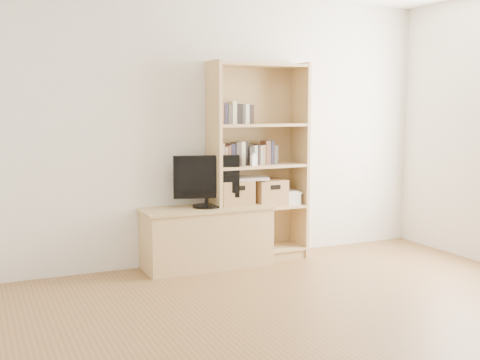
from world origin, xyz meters
TOP-DOWN VIEW (x-y plane):
  - floor at (0.00, 0.00)m, footprint 4.50×5.00m
  - back_wall at (0.00, 2.50)m, footprint 4.50×0.02m
  - tv_stand at (-0.27, 2.27)m, footprint 1.21×0.46m
  - bookshelf at (0.30, 2.33)m, footprint 0.98×0.36m
  - television at (-0.27, 2.27)m, footprint 0.62×0.20m
  - books_row_mid at (0.30, 2.35)m, footprint 0.85×0.21m
  - books_row_upper at (0.08, 2.35)m, footprint 0.42×0.17m
  - baby_monitor at (0.19, 2.22)m, footprint 0.06×0.05m
  - basket_left at (0.04, 2.32)m, footprint 0.34×0.28m
  - basket_right at (0.42, 2.32)m, footprint 0.32×0.27m
  - laptop at (0.20, 2.30)m, footprint 0.37×0.29m
  - magazine_stack at (0.64, 2.32)m, footprint 0.19×0.26m

SIDE VIEW (x-z plane):
  - floor at x=0.00m, z-range -0.01..0.01m
  - tv_stand at x=-0.27m, z-range 0.00..0.55m
  - magazine_stack at x=0.64m, z-range 0.55..0.66m
  - basket_right at x=0.42m, z-range 0.55..0.80m
  - basket_left at x=0.04m, z-range 0.55..0.82m
  - television at x=-0.27m, z-range 0.58..1.07m
  - laptop at x=0.20m, z-range 0.82..0.84m
  - bookshelf at x=0.30m, z-range 0.00..1.96m
  - baby_monitor at x=0.19m, z-range 0.96..1.06m
  - books_row_mid at x=0.30m, z-range 0.96..1.18m
  - back_wall at x=0.00m, z-range 0.00..2.60m
  - books_row_upper at x=0.08m, z-range 1.36..1.58m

